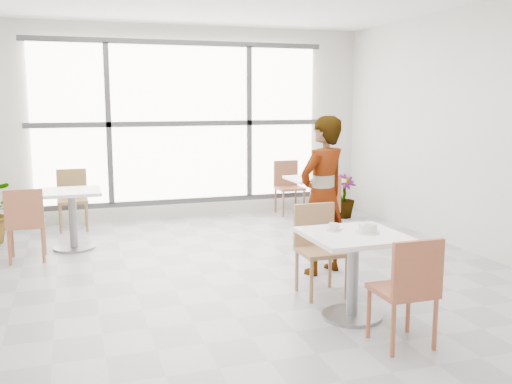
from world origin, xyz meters
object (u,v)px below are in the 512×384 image
object	(u,v)px
main_table	(353,259)
coffee_cup	(334,227)
bg_chair_left_near	(25,220)
plant_right	(343,196)
chair_far	(318,243)
bg_table_right	(313,195)
bg_chair_left_far	(72,195)
bg_chair_right_far	(288,183)
oatmeal_bowl	(368,228)
bg_table_left	(73,211)
chair_near	(409,285)
person	(323,196)
bg_chair_right_near	(322,205)

from	to	relation	value
main_table	coffee_cup	world-z (taller)	coffee_cup
bg_chair_left_near	plant_right	xyz separation A→B (m)	(4.65, 1.14, -0.16)
chair_far	bg_table_right	size ratio (longest dim) A/B	1.16
bg_chair_left_far	main_table	bearing A→B (deg)	-62.60
bg_chair_left_far	bg_chair_right_far	distance (m)	3.40
chair_far	plant_right	size ratio (longest dim) A/B	1.27
bg_chair_left_far	bg_chair_right_far	bearing A→B (deg)	1.88
chair_far	oatmeal_bowl	xyz separation A→B (m)	(0.14, -0.71, 0.29)
oatmeal_bowl	bg_chair_right_far	xyz separation A→B (m)	(1.02, 4.48, -0.29)
bg_table_left	bg_chair_right_far	xyz separation A→B (m)	(3.41, 1.29, 0.01)
bg_chair_left_far	bg_table_right	bearing A→B (deg)	-17.27
coffee_cup	bg_table_right	world-z (taller)	coffee_cup
bg_table_left	bg_table_right	size ratio (longest dim) A/B	1.00
oatmeal_bowl	bg_table_left	size ratio (longest dim) A/B	0.28
chair_near	coffee_cup	bearing A→B (deg)	-74.67
chair_far	bg_chair_left_far	xyz separation A→B (m)	(-2.24, 3.66, 0.00)
person	plant_right	distance (m)	3.07
bg_chair_left_near	bg_chair_right_near	bearing A→B (deg)	176.55
chair_far	coffee_cup	distance (m)	0.63
oatmeal_bowl	bg_chair_right_far	size ratio (longest dim) A/B	0.24
coffee_cup	bg_chair_left_far	world-z (taller)	bg_chair_left_far
person	plant_right	bearing A→B (deg)	-144.18
chair_far	bg_chair_right_near	distance (m)	2.01
oatmeal_bowl	bg_table_right	size ratio (longest dim) A/B	0.28
person	chair_near	bearing A→B (deg)	61.34
bg_chair_left_far	plant_right	bearing A→B (deg)	-6.69
main_table	bg_chair_right_near	xyz separation A→B (m)	(0.86, 2.50, -0.02)
bg_chair_left_near	bg_chair_right_far	xyz separation A→B (m)	(3.93, 1.74, 0.00)
chair_far	person	distance (m)	0.75
bg_table_right	bg_chair_right_far	bearing A→B (deg)	87.31
main_table	bg_chair_left_near	bearing A→B (deg)	135.68
person	bg_chair_right_far	xyz separation A→B (m)	(0.85, 3.19, -0.35)
main_table	bg_table_right	size ratio (longest dim) A/B	1.07
person	bg_table_left	xyz separation A→B (m)	(-2.56, 1.90, -0.37)
coffee_cup	bg_chair_left_far	distance (m)	4.73
bg_table_right	plant_right	xyz separation A→B (m)	(0.77, 0.56, -0.14)
main_table	person	xyz separation A→B (m)	(0.30, 1.28, 0.33)
person	bg_table_right	bearing A→B (deg)	-134.33
bg_chair_left_near	bg_chair_right_near	world-z (taller)	same
coffee_cup	bg_table_left	world-z (taller)	coffee_cup
bg_chair_left_far	plant_right	xyz separation A→B (m)	(4.12, -0.48, -0.16)
chair_far	plant_right	bearing A→B (deg)	59.42
bg_table_right	bg_chair_right_far	xyz separation A→B (m)	(0.05, 1.15, 0.01)
bg_chair_right_near	bg_chair_right_far	world-z (taller)	same
chair_near	oatmeal_bowl	bearing A→B (deg)	-91.56
main_table	person	world-z (taller)	person
chair_near	plant_right	bearing A→B (deg)	-111.10
bg_chair_right_near	bg_chair_right_far	bearing A→B (deg)	-98.21
bg_table_right	chair_far	bearing A→B (deg)	-112.85
bg_table_left	bg_chair_right_near	world-z (taller)	bg_chair_right_near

